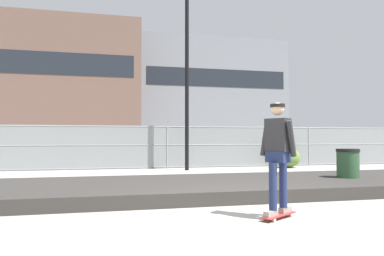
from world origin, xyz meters
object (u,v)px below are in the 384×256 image
at_px(street_lamp, 187,57).
at_px(parked_car_mid, 205,147).
at_px(skateboard, 278,215).
at_px(parked_car_near, 100,148).
at_px(skater, 278,150).
at_px(trash_bin, 348,168).
at_px(shrub_left, 287,158).

distance_m(street_lamp, parked_car_mid, 5.65).
height_order(skateboard, parked_car_near, parked_car_near).
xyz_separation_m(skater, parked_car_mid, (2.10, 12.44, -0.28)).
bearing_deg(parked_car_near, skateboard, -75.23).
bearing_deg(trash_bin, shrub_left, 75.80).
bearing_deg(trash_bin, street_lamp, 117.41).
relative_size(skateboard, trash_bin, 0.76).
xyz_separation_m(street_lamp, parked_car_near, (-3.55, 3.56, -3.84)).
bearing_deg(shrub_left, parked_car_mid, 129.60).
bearing_deg(street_lamp, skater, -92.10).
bearing_deg(parked_car_near, shrub_left, -21.81).
height_order(skater, shrub_left, skater).
bearing_deg(parked_car_mid, parked_car_near, -178.13).
xyz_separation_m(parked_car_near, trash_bin, (6.63, -9.48, -0.32)).
height_order(skater, parked_car_mid, skater).
bearing_deg(shrub_left, parked_car_near, 158.19).
distance_m(parked_car_near, shrub_left, 8.84).
xyz_separation_m(parked_car_near, parked_car_mid, (5.34, 0.17, 0.00)).
distance_m(skater, parked_car_mid, 12.62).
xyz_separation_m(parked_car_mid, shrub_left, (2.86, -3.45, -0.39)).
height_order(street_lamp, trash_bin, street_lamp).
distance_m(skateboard, skater, 1.06).
distance_m(shrub_left, trash_bin, 6.40).
relative_size(skateboard, skater, 0.43).
bearing_deg(parked_car_mid, skateboard, -99.60).
relative_size(skateboard, shrub_left, 0.68).
bearing_deg(skater, parked_car_mid, 80.40).
xyz_separation_m(street_lamp, trash_bin, (3.07, -5.93, -4.16)).
height_order(street_lamp, parked_car_mid, street_lamp).
bearing_deg(shrub_left, skater, -118.90).
relative_size(parked_car_mid, trash_bin, 4.40).
height_order(street_lamp, shrub_left, street_lamp).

